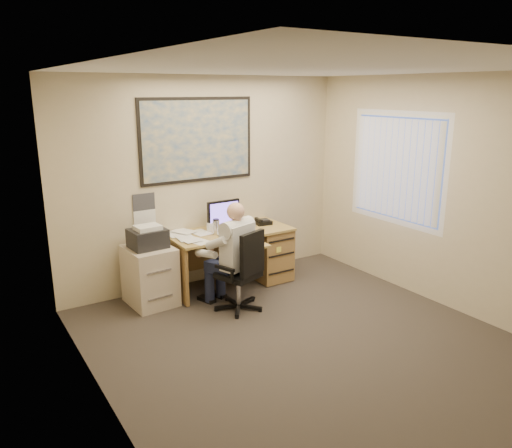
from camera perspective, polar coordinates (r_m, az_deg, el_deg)
room_shell at (r=4.73m, az=6.70°, el=0.71°), size 4.00×4.50×2.70m
desk at (r=6.73m, az=-0.60°, el=-2.84°), size 1.60×0.97×1.12m
world_map at (r=6.44m, az=-6.69°, el=9.51°), size 1.56×0.03×1.06m
wall_calendar at (r=6.30m, az=-12.64°, el=1.55°), size 0.28×0.01×0.42m
window_blinds at (r=6.60m, az=15.77°, el=6.12°), size 0.06×1.40×1.30m
filing_cabinet at (r=6.14m, az=-12.06°, el=-5.20°), size 0.55×0.64×0.99m
office_chair at (r=5.87m, az=-1.94°, el=-7.25°), size 0.75×0.75×0.98m
person at (r=5.81m, az=-2.21°, el=-3.72°), size 0.76×0.91×1.29m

